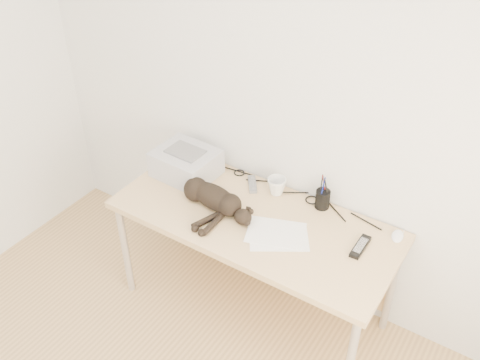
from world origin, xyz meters
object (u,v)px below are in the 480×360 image
Objects in this scene: printer at (186,163)px; cat at (211,197)px; desk at (262,227)px; mouse at (398,234)px; mug at (277,186)px; pen_cup at (323,199)px.

cat is (0.31, -0.18, -0.02)m from printer.
cat is (-0.26, -0.13, 0.20)m from desk.
mouse is at bearing 15.06° from desk.
desk is at bearing -87.19° from mug.
desk is 0.76m from mouse.
printer is at bearing -166.96° from mug.
cat reaches higher than mouse.
printer is at bearing 175.56° from desk.
mug is at bearing 92.81° from desk.
cat is at bearing -170.83° from mouse.
mug is (0.25, 0.31, -0.01)m from cat.
cat is 3.02× the size of pen_cup.
pen_cup reaches higher than desk.
pen_cup reaches higher than mouse.
desk is at bearing -143.11° from pen_cup.
mouse is (0.45, -0.01, -0.04)m from pen_cup.
printer is 0.58× the size of cat.
printer is 1.30m from mouse.
mug reaches higher than desk.
cat is 5.70× the size of mug.
pen_cup reaches higher than printer.
printer is 3.33× the size of mug.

